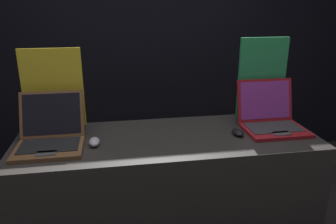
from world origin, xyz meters
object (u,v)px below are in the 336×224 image
(laptop_back, at_px, (271,118))
(promo_stand_back, at_px, (262,81))
(mouse_front, at_px, (94,142))
(mouse_back, at_px, (238,132))
(laptop_front, at_px, (50,135))
(promo_stand_front, at_px, (54,92))

(laptop_back, xyz_separation_m, promo_stand_back, (-0.00, 0.17, 0.19))
(mouse_front, distance_m, promo_stand_back, 1.10)
(laptop_back, relative_size, mouse_back, 3.40)
(mouse_front, xyz_separation_m, laptop_back, (1.05, 0.08, 0.04))
(mouse_front, bearing_deg, laptop_back, 4.50)
(laptop_front, relative_size, mouse_front, 3.71)
(laptop_front, height_order, mouse_back, laptop_front)
(mouse_back, xyz_separation_m, promo_stand_back, (0.23, 0.24, 0.24))
(mouse_back, bearing_deg, promo_stand_front, 165.91)
(mouse_front, relative_size, promo_stand_back, 0.19)
(laptop_back, bearing_deg, mouse_back, -162.79)
(promo_stand_front, distance_m, mouse_back, 1.10)
(laptop_back, distance_m, mouse_back, 0.25)
(mouse_front, xyz_separation_m, promo_stand_back, (1.05, 0.25, 0.23))
(promo_stand_back, bearing_deg, laptop_back, -90.00)
(laptop_front, xyz_separation_m, laptop_back, (1.28, 0.04, 0.00))
(mouse_front, height_order, promo_stand_back, promo_stand_back)
(laptop_front, xyz_separation_m, mouse_back, (1.04, -0.03, -0.04))
(promo_stand_front, bearing_deg, mouse_front, -49.87)
(mouse_back, bearing_deg, laptop_back, 17.21)
(mouse_front, height_order, laptop_back, laptop_back)
(promo_stand_front, relative_size, mouse_back, 4.65)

